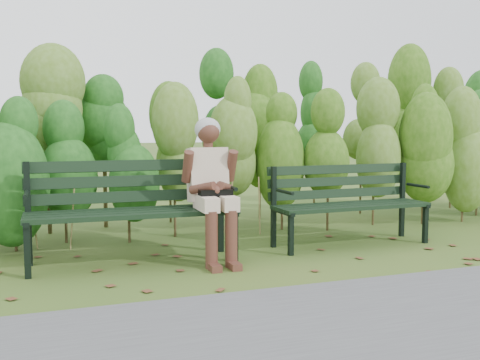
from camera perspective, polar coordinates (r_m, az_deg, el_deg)
name	(u,v)px	position (r m, az deg, el deg)	size (l,w,h in m)	color
ground	(252,261)	(5.43, 1.27, -8.24)	(80.00, 80.00, 0.00)	#34561C
footpath	(387,344)	(3.56, 14.73, -15.79)	(60.00, 2.50, 0.01)	#474749
hedge_band	(199,129)	(7.04, -4.22, 5.22)	(11.04, 1.67, 2.42)	#47381E
leaf_litter	(265,262)	(5.38, 2.52, -8.32)	(5.46, 2.25, 0.01)	brown
bench_left	(131,202)	(5.42, -10.99, -2.23)	(1.95, 0.67, 0.97)	black
bench_right	(347,198)	(6.25, 10.79, -1.76)	(1.74, 0.61, 0.87)	black
seated_woman	(212,180)	(5.36, -2.91, 0.02)	(0.53, 0.78, 1.37)	#C5B396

